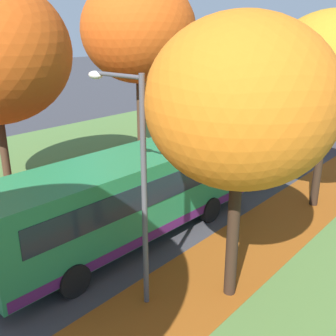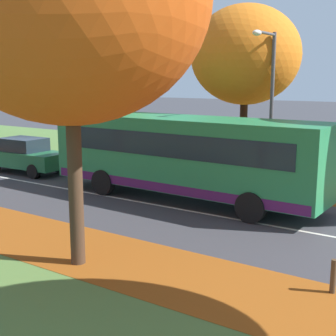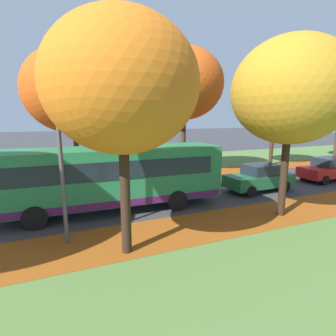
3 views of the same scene
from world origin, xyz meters
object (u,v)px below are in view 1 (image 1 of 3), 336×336
(tree_left_far, at_px, (232,52))
(tree_right_mid, at_px, (331,72))
(car_green_lead, at_px, (261,158))
(bus, at_px, (131,193))
(car_red_following, at_px, (307,134))
(streetlamp_right, at_px, (134,168))
(tree_left_distant, at_px, (288,45))
(tree_left_mid, at_px, (139,31))
(tree_right_near, at_px, (241,103))

(tree_left_far, distance_m, tree_right_mid, 13.53)
(car_green_lead, bearing_deg, tree_right_mid, -28.02)
(bus, height_order, car_green_lead, bus)
(car_red_following, bearing_deg, streetlamp_right, -81.40)
(streetlamp_right, xyz_separation_m, car_green_lead, (-2.32, 10.91, -2.92))
(tree_left_far, distance_m, tree_left_distant, 9.16)
(car_green_lead, height_order, car_red_following, same)
(tree_left_distant, bearing_deg, streetlamp_right, -71.42)
(bus, bearing_deg, tree_left_far, 111.98)
(tree_left_mid, distance_m, tree_right_near, 12.97)
(bus, bearing_deg, tree_right_mid, 62.13)
(tree_right_near, bearing_deg, car_red_following, 105.91)
(tree_right_near, relative_size, tree_right_mid, 0.96)
(tree_left_mid, height_order, tree_left_distant, tree_left_mid)
(tree_right_mid, distance_m, car_green_lead, 6.10)
(tree_left_mid, distance_m, tree_left_far, 9.16)
(tree_left_mid, height_order, car_green_lead, tree_left_mid)
(tree_left_far, relative_size, streetlamp_right, 1.24)
(tree_right_mid, height_order, car_red_following, tree_right_mid)
(tree_left_mid, xyz_separation_m, tree_left_distant, (-0.25, 18.20, -1.20))
(streetlamp_right, bearing_deg, tree_left_distant, 108.58)
(tree_left_distant, xyz_separation_m, bus, (6.70, -25.08, -3.94))
(tree_left_mid, xyz_separation_m, car_green_lead, (6.57, 1.91, -6.03))
(tree_left_far, xyz_separation_m, bus, (6.43, -15.93, -3.72))
(car_green_lead, distance_m, car_red_following, 6.28)
(tree_left_mid, height_order, streetlamp_right, tree_left_mid)
(tree_left_far, bearing_deg, bus, -68.02)
(tree_right_mid, bearing_deg, car_green_lead, 151.98)
(bus, distance_m, car_red_following, 15.09)
(tree_left_far, height_order, car_green_lead, tree_left_far)
(tree_left_far, distance_m, bus, 17.57)
(tree_left_mid, relative_size, tree_left_distant, 1.26)
(tree_right_near, distance_m, tree_right_mid, 7.26)
(streetlamp_right, height_order, car_green_lead, streetlamp_right)
(tree_left_mid, bearing_deg, tree_right_mid, 0.21)
(tree_left_distant, bearing_deg, bus, -75.05)
(tree_left_mid, xyz_separation_m, streetlamp_right, (8.89, -8.99, -3.10))
(tree_left_far, height_order, car_red_following, tree_left_far)
(tree_right_near, xyz_separation_m, tree_right_mid, (-0.58, 7.24, 0.14))
(tree_left_mid, relative_size, streetlamp_right, 1.59)
(streetlamp_right, distance_m, car_red_following, 17.62)
(tree_right_mid, relative_size, car_red_following, 1.80)
(tree_left_distant, height_order, car_green_lead, tree_left_distant)
(tree_left_mid, xyz_separation_m, tree_right_mid, (10.10, 0.04, -1.42))
(tree_left_far, distance_m, streetlamp_right, 20.18)
(tree_left_far, relative_size, car_red_following, 1.75)
(car_red_following, bearing_deg, tree_left_mid, -127.54)
(tree_left_distant, distance_m, streetlamp_right, 28.76)
(tree_left_mid, height_order, tree_right_near, tree_left_mid)
(streetlamp_right, height_order, car_red_following, streetlamp_right)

